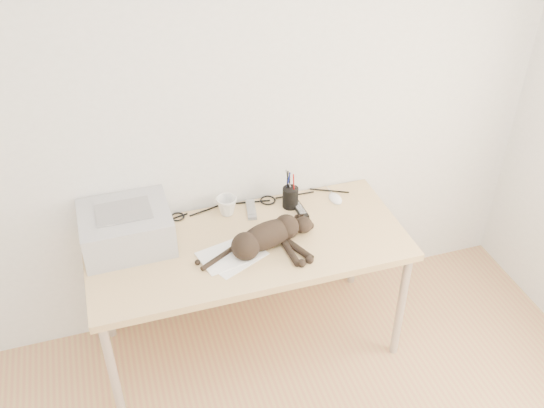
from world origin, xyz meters
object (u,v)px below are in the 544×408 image
object	(u,v)px
cat	(265,238)
mouse	(335,197)
desk	(244,252)
mug	(227,206)
pen_cup	(290,197)
printer	(126,228)

from	to	relation	value
cat	mouse	xyz separation A→B (m)	(0.49, 0.28, -0.04)
cat	mouse	distance (m)	0.57
mouse	desk	bearing A→B (deg)	-167.83
mouse	mug	bearing A→B (deg)	174.37
mug	pen_cup	size ratio (longest dim) A/B	0.50
printer	mug	size ratio (longest dim) A/B	4.07
desk	mouse	distance (m)	0.59
desk	printer	distance (m)	0.62
printer	cat	size ratio (longest dim) A/B	0.70
desk	cat	bearing A→B (deg)	-65.67
printer	pen_cup	world-z (taller)	pen_cup
desk	mug	size ratio (longest dim) A/B	14.80
printer	pen_cup	xyz separation A→B (m)	(0.87, 0.06, -0.04)
desk	printer	world-z (taller)	printer
desk	mug	distance (m)	0.26
printer	mug	world-z (taller)	printer
desk	mouse	xyz separation A→B (m)	(0.56, 0.13, 0.15)
mug	pen_cup	xyz separation A→B (m)	(0.34, -0.04, 0.01)
mug	pen_cup	world-z (taller)	pen_cup
cat	pen_cup	bearing A→B (deg)	36.21
desk	mouse	bearing A→B (deg)	12.88
desk	pen_cup	world-z (taller)	pen_cup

